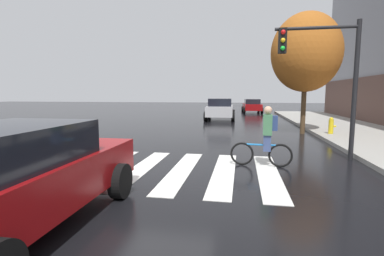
{
  "coord_description": "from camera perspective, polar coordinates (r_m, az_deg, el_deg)",
  "views": [
    {
      "loc": [
        1.98,
        -7.21,
        2.02
      ],
      "look_at": [
        0.53,
        1.06,
        1.01
      ],
      "focal_mm": 26.58,
      "sensor_mm": 36.0,
      "label": 1
    }
  ],
  "objects": [
    {
      "name": "traffic_light_near",
      "position": [
        9.72,
        25.47,
        11.14
      ],
      "size": [
        2.47,
        0.28,
        4.2
      ],
      "color": "black",
      "rests_on": "ground"
    },
    {
      "name": "crosswalk_stripes",
      "position": [
        7.65,
        -2.1,
        -8.44
      ],
      "size": [
        5.04,
        4.11,
        0.01
      ],
      "color": "silver",
      "rests_on": "ground"
    },
    {
      "name": "fire_hydrant",
      "position": [
        14.92,
        26.14,
        0.42
      ],
      "size": [
        0.33,
        0.22,
        0.78
      ],
      "color": "gold",
      "rests_on": "sidewalk"
    },
    {
      "name": "cyclist",
      "position": [
        8.14,
        14.63,
        -1.7
      ],
      "size": [
        1.71,
        0.38,
        1.69
      ],
      "color": "black",
      "rests_on": "ground"
    },
    {
      "name": "sedan_mid",
      "position": [
        22.52,
        5.69,
        3.86
      ],
      "size": [
        2.36,
        4.87,
        1.67
      ],
      "color": "#B7B7BC",
      "rests_on": "ground"
    },
    {
      "name": "sedan_far",
      "position": [
        31.34,
        11.94,
        4.4
      ],
      "size": [
        2.22,
        4.37,
        1.47
      ],
      "color": "maroon",
      "rests_on": "ground"
    },
    {
      "name": "sedan_near",
      "position": [
        4.93,
        -31.98,
        -8.32
      ],
      "size": [
        2.22,
        4.63,
        1.59
      ],
      "color": "maroon",
      "rests_on": "ground"
    },
    {
      "name": "street_tree_near",
      "position": [
        15.56,
        21.9,
        13.87
      ],
      "size": [
        3.37,
        3.37,
        6.0
      ],
      "color": "#4C3823",
      "rests_on": "ground"
    },
    {
      "name": "ground_plane",
      "position": [
        7.75,
        -5.24,
        -8.31
      ],
      "size": [
        120.0,
        120.0,
        0.0
      ],
      "primitive_type": "plane",
      "color": "black"
    }
  ]
}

